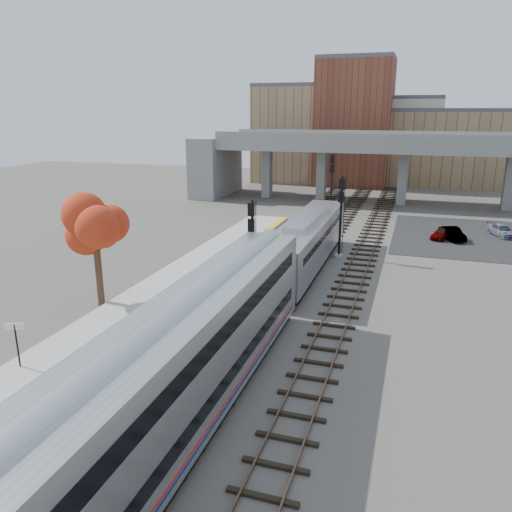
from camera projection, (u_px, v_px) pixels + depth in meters
The scene contains 17 objects.
ground at pixel (242, 331), 28.83m from camera, with size 160.00×160.00×0.00m, color #47423D.
platform at pixel (132, 313), 30.93m from camera, with size 4.50×60.00×0.35m, color #9E9E99.
yellow_strip at pixel (159, 314), 30.32m from camera, with size 0.70×60.00×0.01m, color yellow.
tracks at pixel (305, 268), 39.95m from camera, with size 10.70×95.00×0.25m.
overpass at pixel (388, 160), 66.83m from camera, with size 54.00×12.00×9.50m.
buildings_far at pixel (375, 136), 87.03m from camera, with size 43.00×21.00×20.60m.
parking_lot at pixel (465, 237), 50.25m from camera, with size 14.00×18.00×0.04m, color black.
locomotive at pixel (307, 241), 39.56m from camera, with size 3.02×19.05×4.10m.
coach at pixel (179, 372), 18.77m from camera, with size 3.03×25.00×5.00m.
signal_mast_near at pixel (252, 252), 33.05m from camera, with size 0.60×0.64×6.69m.
signal_mast_mid at pixel (340, 218), 42.22m from camera, with size 0.60×0.64×7.02m.
signal_mast_far at pixel (331, 184), 61.21m from camera, with size 0.60×0.64×7.19m.
station_sign at pixel (16, 336), 23.67m from camera, with size 0.86×0.37×2.27m.
tree at pixel (95, 227), 30.97m from camera, with size 3.60×3.60×7.11m.
car_a at pixel (441, 233), 49.14m from camera, with size 1.29×3.21×1.09m, color #99999E.
car_b at pixel (452, 234), 48.81m from camera, with size 1.30×3.73×1.23m, color #99999E.
car_c at pixel (502, 231), 50.32m from camera, with size 1.55×3.82×1.11m, color #99999E.
Camera 1 is at (8.94, -24.91, 12.26)m, focal length 35.00 mm.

